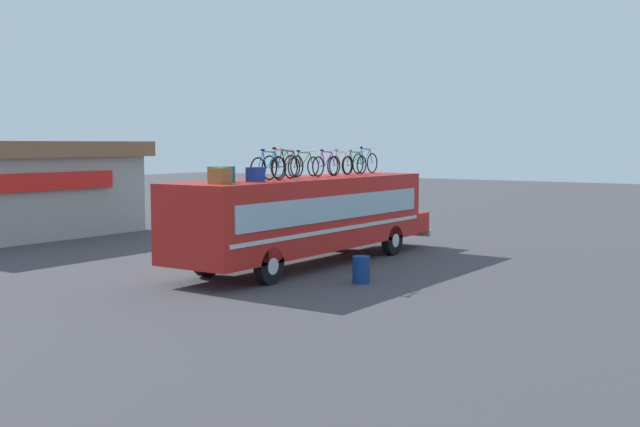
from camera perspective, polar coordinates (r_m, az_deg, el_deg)
ground_plane at (r=25.19m, az=-1.10°, el=-3.79°), size 120.00×120.00×0.00m
bus at (r=25.14m, az=-0.87°, el=-0.03°), size 12.02×2.65×2.81m
luggage_bag_1 at (r=21.20m, az=-7.27°, el=2.73°), size 0.45×0.47×0.43m
luggage_bag_2 at (r=22.17m, az=-7.18°, el=2.84°), size 0.63×0.48×0.44m
luggage_bag_3 at (r=22.31m, az=-4.71°, el=2.84°), size 0.47×0.34×0.41m
rooftop_bicycle_1 at (r=22.84m, az=-3.75°, el=3.34°), size 1.69×0.44×0.93m
rooftop_bicycle_2 at (r=23.71m, az=-2.91°, el=3.46°), size 1.81×0.44×0.97m
rooftop_bicycle_3 at (r=24.74m, az=-2.38°, el=3.49°), size 1.72×0.44×0.94m
rooftop_bicycle_4 at (r=25.55m, az=-1.20°, el=3.50°), size 1.73×0.44×0.88m
rooftop_bicycle_5 at (r=26.08m, az=0.47°, el=3.54°), size 1.66×0.44×0.89m
rooftop_bicycle_6 at (r=26.93m, az=1.49°, el=3.58°), size 1.63×0.44×0.88m
rooftop_bicycle_7 at (r=27.76m, az=2.50°, el=3.61°), size 1.64×0.44×0.87m
rooftop_bicycle_8 at (r=28.57m, az=3.30°, el=3.73°), size 1.74×0.44×0.98m
trash_bin at (r=22.02m, az=3.00°, el=-4.08°), size 0.49×0.49×0.76m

